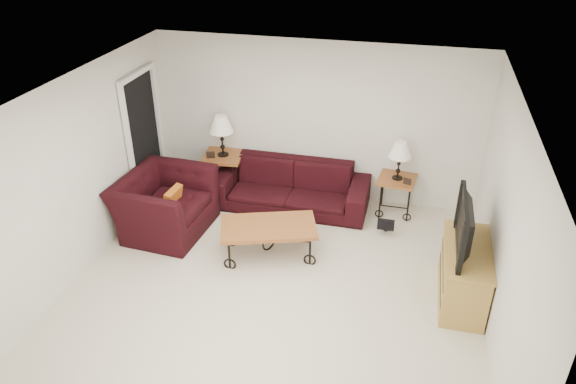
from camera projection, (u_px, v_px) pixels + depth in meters
The scene contains 20 objects.
ground at pixel (275, 288), 6.72m from camera, with size 5.00×5.00×0.00m, color beige.
wall_back at pixel (316, 122), 8.23m from camera, with size 5.00×0.02×2.50m, color silver.
wall_front at pixel (184, 367), 4.00m from camera, with size 5.00×0.02×2.50m, color silver.
wall_left at pixel (78, 177), 6.64m from camera, with size 0.02×5.00×2.50m, color silver.
wall_right at pixel (506, 231), 5.59m from camera, with size 0.02×5.00×2.50m, color silver.
ceiling at pixel (272, 96), 5.50m from camera, with size 5.00×5.00×0.00m, color white.
doorway at pixel (145, 142), 8.14m from camera, with size 0.08×0.94×2.04m, color black.
sofa at pixel (291, 186), 8.32m from camera, with size 2.38×0.93×0.70m, color black.
side_table_left at pixel (224, 174), 8.73m from camera, with size 0.61×0.61×0.66m, color #9B5527.
side_table_right at pixel (395, 196), 8.17m from camera, with size 0.54×0.54×0.59m, color #9B5527.
lamp_left at pixel (222, 136), 8.40m from camera, with size 0.38×0.38×0.66m, color black, non-canonical shape.
lamp_right at pixel (399, 161), 7.88m from camera, with size 0.34×0.34×0.59m, color black, non-canonical shape.
photo_frame_left at pixel (211, 155), 8.44m from camera, with size 0.13×0.02×0.11m, color black.
photo_frame_right at pixel (407, 181), 7.84m from camera, with size 0.12×0.02×0.10m, color black.
coffee_table at pixel (269, 240), 7.24m from camera, with size 1.26×0.68×0.47m, color #9B5527.
armchair at pixel (165, 204), 7.70m from camera, with size 1.30×1.14×0.85m, color black.
throw_pillow at pixel (172, 201), 7.58m from camera, with size 0.38×0.10×0.38m, color #B95A17.
tv_stand at pixel (463, 274), 6.40m from camera, with size 0.50×1.19×0.72m, color #B68B43.
television at pixel (471, 227), 6.08m from camera, with size 1.07×0.14×0.62m, color black.
backpack at pixel (387, 217), 7.73m from camera, with size 0.37×0.28×0.48m, color black.
Camera 1 is at (1.43, -5.08, 4.34)m, focal length 33.64 mm.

